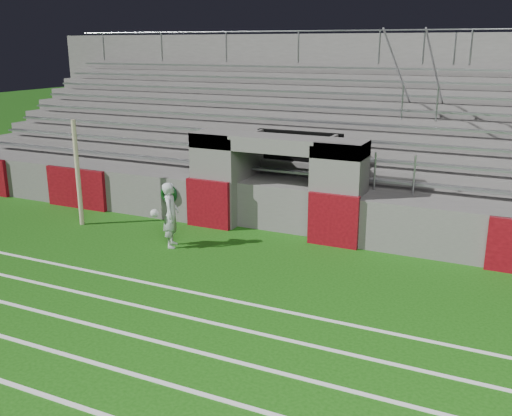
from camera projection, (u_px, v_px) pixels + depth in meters
The scene contains 6 objects.
ground at pixel (213, 275), 12.63m from camera, with size 90.00×90.00×0.00m, color #154B0C.
field_post at pixel (78, 173), 15.77m from camera, with size 0.12×0.12×2.97m, color #C4B792.
field_markings at pixel (45, 396), 8.28m from camera, with size 28.00×8.09×0.01m.
stadium_structure at pixel (328, 150), 19.15m from camera, with size 26.00×8.48×5.42m.
goalkeeper_with_ball at pixel (171, 215), 14.20m from camera, with size 0.71×0.74×1.65m.
hose_coil at pixel (169, 194), 16.21m from camera, with size 0.54×0.14×0.54m.
Camera 1 is at (5.83, -10.22, 4.92)m, focal length 40.00 mm.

